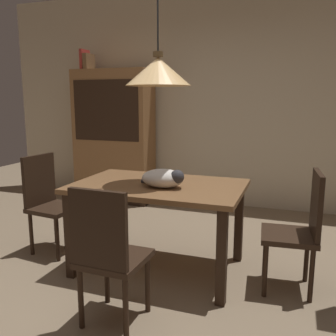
% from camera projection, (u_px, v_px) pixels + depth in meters
% --- Properties ---
extents(ground, '(10.00, 10.00, 0.00)m').
position_uv_depth(ground, '(140.00, 294.00, 2.74)').
color(ground, '#847056').
extents(back_wall, '(6.40, 0.10, 2.90)m').
position_uv_depth(back_wall, '(218.00, 99.00, 4.92)').
color(back_wall, beige).
rests_on(back_wall, ground).
extents(dining_table, '(1.40, 0.90, 0.75)m').
position_uv_depth(dining_table, '(159.00, 196.00, 3.05)').
color(dining_table, brown).
rests_on(dining_table, ground).
extents(chair_left_side, '(0.44, 0.44, 0.93)m').
position_uv_depth(chair_left_side, '(48.00, 199.00, 3.46)').
color(chair_left_side, black).
rests_on(chair_left_side, ground).
extents(chair_near_front, '(0.41, 0.41, 0.93)m').
position_uv_depth(chair_near_front, '(108.00, 251.00, 2.27)').
color(chair_near_front, black).
rests_on(chair_near_front, ground).
extents(chair_right_side, '(0.43, 0.43, 0.93)m').
position_uv_depth(chair_right_side, '(300.00, 226.00, 2.71)').
color(chair_right_side, black).
rests_on(chair_right_side, ground).
extents(cat_sleeping, '(0.39, 0.26, 0.16)m').
position_uv_depth(cat_sleeping, '(164.00, 178.00, 2.89)').
color(cat_sleeping, silver).
rests_on(cat_sleeping, dining_table).
extents(pendant_lamp, '(0.52, 0.52, 1.30)m').
position_uv_depth(pendant_lamp, '(158.00, 71.00, 2.87)').
color(pendant_lamp, '#E5B775').
extents(hutch_bookcase, '(1.12, 0.45, 1.85)m').
position_uv_depth(hutch_bookcase, '(114.00, 139.00, 5.19)').
color(hutch_bookcase, olive).
rests_on(hutch_bookcase, ground).
extents(book_red_tall, '(0.04, 0.22, 0.28)m').
position_uv_depth(book_red_tall, '(85.00, 60.00, 5.12)').
color(book_red_tall, '#B73833').
rests_on(book_red_tall, hutch_bookcase).
extents(book_brown_thick, '(0.06, 0.24, 0.22)m').
position_uv_depth(book_brown_thick, '(89.00, 62.00, 5.11)').
color(book_brown_thick, brown).
rests_on(book_brown_thick, hutch_bookcase).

